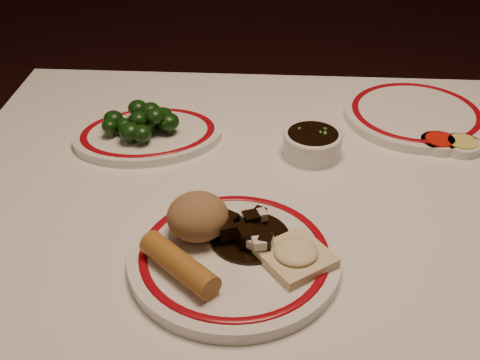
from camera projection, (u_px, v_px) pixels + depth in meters
The scene contains 12 objects.
dining_table at pixel (318, 248), 0.96m from camera, with size 1.20×0.90×0.75m.
main_plate at pixel (234, 256), 0.79m from camera, with size 0.33×0.33×0.02m.
rice_mound at pixel (198, 216), 0.80m from camera, with size 0.08×0.08×0.06m, color #946A46.
spring_roll at pixel (179, 264), 0.74m from camera, with size 0.03×0.03×0.12m, color #A96E29.
fried_wonton at pixel (296, 255), 0.77m from camera, with size 0.11×0.11×0.02m.
stirfry_heap at pixel (247, 232), 0.80m from camera, with size 0.11×0.11×0.03m.
broccoli_plate at pixel (148, 134), 1.05m from camera, with size 0.30×0.28×0.02m.
broccoli_pile at pixel (144, 120), 1.03m from camera, with size 0.13×0.12×0.05m.
soy_bowl at pixel (312, 144), 1.00m from camera, with size 0.10×0.10×0.04m.
sweet_sour_dish at pixel (439, 144), 1.03m from camera, with size 0.06×0.06×0.02m.
mustard_dish at pixel (462, 146), 1.02m from camera, with size 0.06×0.06×0.02m.
far_plate at pixel (415, 114), 1.12m from camera, with size 0.33×0.33×0.02m.
Camera 1 is at (-0.08, -0.73, 1.29)m, focal length 45.00 mm.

